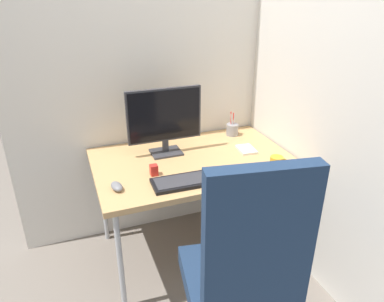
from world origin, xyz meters
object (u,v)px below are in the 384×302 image
keyboard (189,181)px  coffee_mug (276,164)px  mouse (117,186)px  pen_holder (232,129)px  notebook (246,149)px  office_chair (243,272)px  monitor (165,118)px  desk_clamp_accessory (154,170)px

keyboard → coffee_mug: (0.53, -0.05, 0.04)m
mouse → pen_holder: pen_holder is taller
pen_holder → notebook: 0.28m
office_chair → keyboard: bearing=93.0°
office_chair → pen_holder: office_chair is taller
keyboard → coffee_mug: bearing=-5.9°
monitor → mouse: size_ratio=4.74×
monitor → desk_clamp_accessory: 0.38m
office_chair → desk_clamp_accessory: size_ratio=18.50×
pen_holder → desk_clamp_accessory: pen_holder is taller
keyboard → office_chair: bearing=-87.0°
mouse → coffee_mug: coffee_mug is taller
office_chair → notebook: size_ratio=7.93×
office_chair → coffee_mug: (0.50, 0.55, 0.18)m
office_chair → coffee_mug: size_ratio=10.55×
keyboard → desk_clamp_accessory: size_ratio=6.71×
notebook → coffee_mug: 0.33m
mouse → desk_clamp_accessory: bearing=10.5°
keyboard → notebook: keyboard is taller
pen_holder → notebook: bearing=-96.8°
notebook → pen_holder: bearing=88.8°
mouse → notebook: mouse is taller
pen_holder → coffee_mug: bearing=-90.8°
pen_holder → coffee_mug: 0.60m
office_chair → keyboard: size_ratio=2.76×
keyboard → coffee_mug: coffee_mug is taller
monitor → pen_holder: (0.55, 0.12, -0.20)m
coffee_mug → notebook: bearing=94.4°
pen_holder → desk_clamp_accessory: (-0.70, -0.39, -0.01)m
pen_holder → notebook: pen_holder is taller
monitor → pen_holder: monitor is taller
keyboard → mouse: 0.40m
mouse → coffee_mug: 0.93m
office_chair → mouse: 0.81m
mouse → desk_clamp_accessory: 0.25m
desk_clamp_accessory → notebook: bearing=9.8°
mouse → notebook: bearing=2.3°
notebook → monitor: bearing=168.7°
monitor → keyboard: monitor is taller
notebook → desk_clamp_accessory: (-0.67, -0.12, 0.02)m
monitor → desk_clamp_accessory: monitor is taller
pen_holder → notebook: size_ratio=1.18×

